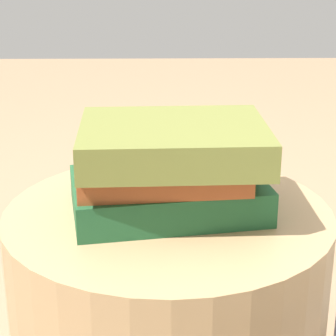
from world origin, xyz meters
TOP-DOWN VIEW (x-y plane):
  - book_forest at (-0.00, 0.00)m, footprint 0.30×0.21m
  - book_rust at (0.01, -0.00)m, footprint 0.25×0.19m
  - book_olive at (-0.01, 0.01)m, footprint 0.26×0.21m

SIDE VIEW (x-z plane):
  - book_forest at x=0.00m, z-range 0.53..0.57m
  - book_rust at x=0.01m, z-range 0.57..0.61m
  - book_olive at x=-0.01m, z-range 0.61..0.66m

